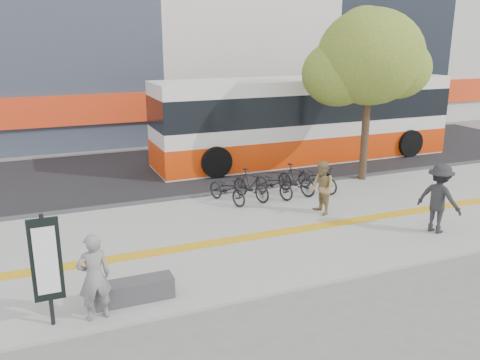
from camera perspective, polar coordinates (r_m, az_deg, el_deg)
name	(u,v)px	position (r m, az deg, el deg)	size (l,w,h in m)	color
ground	(231,260)	(12.60, -1.00, -9.03)	(120.00, 120.00, 0.00)	#63635E
sidewalk	(211,237)	(13.88, -3.28, -6.46)	(40.00, 7.00, 0.08)	gray
tactile_strip	(217,242)	(13.42, -2.57, -7.03)	(40.00, 0.45, 0.01)	gold
street	(150,172)	(20.76, -10.13, 0.92)	(40.00, 8.00, 0.06)	black
curb	(176,199)	(17.01, -7.18, -2.17)	(40.00, 0.25, 0.14)	#363638
bench	(134,291)	(10.80, -11.81, -12.09)	(1.60, 0.45, 0.45)	#363638
signboard	(46,262)	(9.95, -20.98, -8.58)	(0.55, 0.10, 2.20)	black
street_tree	(368,59)	(19.19, 14.18, 13.06)	(4.40, 3.80, 6.31)	#39261A
bus	(305,122)	(22.35, 7.33, 6.54)	(13.26, 3.14, 3.53)	silver
bicycle_row	(274,183)	(17.03, 3.85, -0.33)	(4.52, 1.86, 1.03)	black
seated_woman	(94,277)	(10.07, -16.12, -10.45)	(0.63, 0.42, 1.74)	black
pedestrian_tan	(322,188)	(15.45, 9.21, -0.90)	(0.80, 0.62, 1.64)	olive
pedestrian_dark	(439,198)	(14.85, 21.51, -1.92)	(1.25, 0.72, 1.94)	#232325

